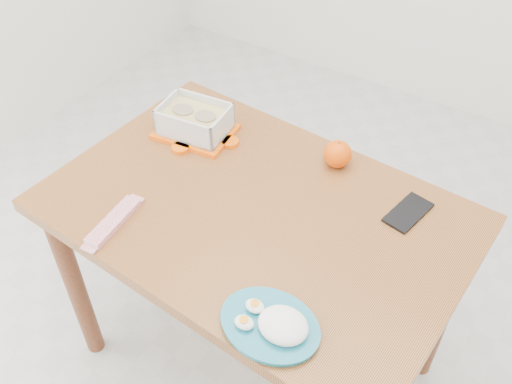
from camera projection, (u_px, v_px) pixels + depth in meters
The scene contains 7 objects.
ground at pixel (284, 333), 2.11m from camera, with size 3.50×3.50×0.00m, color #B7B7B2.
dining_table at pixel (256, 236), 1.60m from camera, with size 1.16×0.82×0.75m.
food_container at pixel (195, 121), 1.73m from camera, with size 0.25×0.20×0.10m.
orange_fruit at pixel (338, 154), 1.63m from camera, with size 0.08×0.08×0.08m, color #EE5204.
rice_plate at pixel (274, 324), 1.24m from camera, with size 0.24×0.24×0.06m.
candy_bar at pixel (113, 221), 1.48m from camera, with size 0.18×0.04×0.02m, color #B30925.
smartphone at pixel (408, 212), 1.51m from camera, with size 0.07×0.14×0.01m, color black.
Camera 1 is at (0.54, -1.04, 1.83)m, focal length 40.00 mm.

